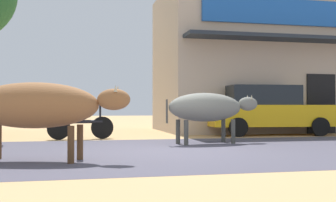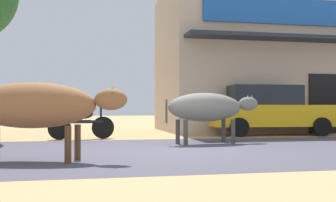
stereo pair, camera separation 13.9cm
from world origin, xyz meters
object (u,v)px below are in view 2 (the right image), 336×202
Objects in this scene: parked_hatchback_car at (268,110)px; cow_near_brown at (34,106)px; parked_motorcycle at (82,123)px; cow_far_dark at (208,108)px.

cow_near_brown is at bearing -141.40° from parked_hatchback_car.
cow_near_brown is (-0.81, -4.85, 0.46)m from parked_motorcycle.
parked_hatchback_car is at bearing 43.63° from cow_far_dark.
parked_motorcycle is at bearing 80.52° from cow_near_brown.
parked_motorcycle is at bearing -173.93° from parked_hatchback_car.
parked_hatchback_car is 8.82m from cow_near_brown.
cow_near_brown reaches higher than parked_motorcycle.
cow_near_brown is 4.71m from cow_far_dark.
cow_near_brown is at bearing -145.80° from cow_far_dark.
parked_hatchback_car is 4.13m from cow_far_dark.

